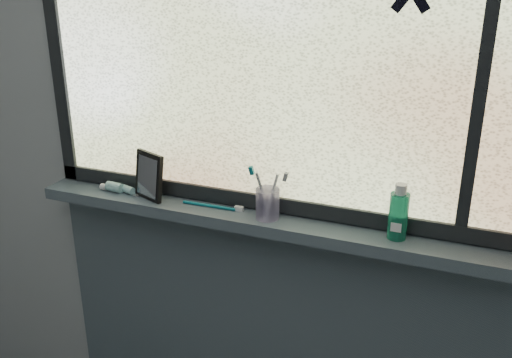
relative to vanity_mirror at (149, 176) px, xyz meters
name	(u,v)px	position (x,y,z in m)	size (l,w,h in m)	color
wall_back	(270,141)	(0.41, 0.08, 0.15)	(3.00, 0.01, 2.50)	#9EA3A8
windowsill	(261,222)	(0.41, 0.00, -0.10)	(1.62, 0.14, 0.04)	#44515B
sill_apron	(267,342)	(0.41, 0.06, -0.61)	(1.62, 0.02, 0.98)	#44515B
window_pane	(268,53)	(0.41, 0.06, 0.43)	(1.50, 0.01, 1.00)	silver
frame_bottom	(267,202)	(0.41, 0.05, -0.05)	(1.60, 0.03, 0.05)	black
frame_left	(56,40)	(-0.37, 0.05, 0.43)	(0.05, 0.03, 1.10)	black
frame_mullion	(484,66)	(1.01, 0.05, 0.43)	(0.04, 0.03, 1.00)	black
vanity_mirror	(149,176)	(0.00, 0.00, 0.00)	(0.13, 0.07, 0.16)	black
toothpaste_tube	(120,188)	(-0.13, 0.00, -0.06)	(0.19, 0.04, 0.03)	white
toothbrush_cup	(268,204)	(0.43, 0.00, -0.03)	(0.08, 0.08, 0.10)	#9D92C1
toothbrush_lying	(209,205)	(0.22, 0.00, -0.07)	(0.23, 0.02, 0.02)	#0D6D7C
mouthwash_bottle	(399,212)	(0.84, 0.01, 0.00)	(0.06, 0.06, 0.14)	#1C9269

